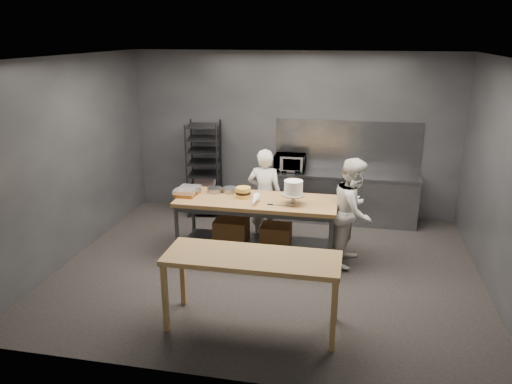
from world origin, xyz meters
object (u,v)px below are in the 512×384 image
(work_table, at_px, (254,221))
(speed_rack, at_px, (204,169))
(frosted_cake_stand, at_px, (293,189))
(chef_behind, at_px, (265,195))
(chef_right, at_px, (353,212))
(layer_cake, at_px, (243,192))
(microwave, at_px, (290,163))
(near_counter, at_px, (252,263))

(work_table, xyz_separation_m, speed_rack, (-1.30, 1.69, 0.28))
(work_table, distance_m, frosted_cake_stand, 0.85)
(chef_behind, xyz_separation_m, chef_right, (1.43, -0.58, 0.03))
(chef_behind, bearing_deg, work_table, 88.74)
(chef_right, distance_m, layer_cake, 1.66)
(speed_rack, distance_m, microwave, 1.61)
(speed_rack, distance_m, layer_cake, 2.01)
(microwave, bearing_deg, near_counter, -88.84)
(speed_rack, bearing_deg, chef_right, -30.42)
(microwave, xyz_separation_m, frosted_cake_stand, (0.31, -1.90, 0.10))
(layer_cake, bearing_deg, chef_right, 1.01)
(microwave, bearing_deg, chef_right, -55.42)
(near_counter, xyz_separation_m, chef_behind, (-0.33, 2.56, -0.04))
(work_table, xyz_separation_m, near_counter, (0.37, -1.91, 0.24))
(work_table, relative_size, layer_cake, 10.67)
(near_counter, distance_m, microwave, 3.69)
(chef_right, bearing_deg, work_table, 106.19)
(work_table, xyz_separation_m, microwave, (0.30, 1.77, 0.48))
(work_table, height_order, chef_behind, chef_behind)
(work_table, bearing_deg, chef_behind, 86.17)
(layer_cake, bearing_deg, work_table, -11.60)
(microwave, distance_m, layer_cake, 1.80)
(layer_cake, bearing_deg, frosted_cake_stand, -11.73)
(microwave, bearing_deg, chef_behind, -102.72)
(work_table, bearing_deg, near_counter, -79.01)
(chef_right, bearing_deg, chef_behind, 81.59)
(chef_right, distance_m, microwave, 2.09)
(frosted_cake_stand, bearing_deg, chef_behind, 126.14)
(near_counter, distance_m, speed_rack, 3.97)
(chef_behind, bearing_deg, near_counter, 99.88)
(chef_right, relative_size, layer_cake, 7.13)
(speed_rack, relative_size, chef_right, 1.09)
(speed_rack, xyz_separation_m, chef_right, (2.77, -1.63, -0.05))
(speed_rack, bearing_deg, frosted_cake_stand, -43.68)
(chef_behind, distance_m, chef_right, 1.54)
(speed_rack, height_order, layer_cake, speed_rack)
(speed_rack, xyz_separation_m, microwave, (1.59, 0.08, 0.19))
(chef_right, height_order, frosted_cake_stand, chef_right)
(near_counter, bearing_deg, chef_right, 60.86)
(frosted_cake_stand, bearing_deg, chef_right, 12.40)
(frosted_cake_stand, bearing_deg, near_counter, -97.50)
(near_counter, distance_m, layer_cake, 2.03)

